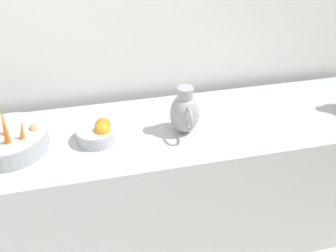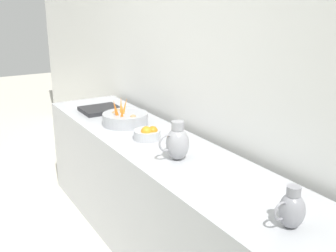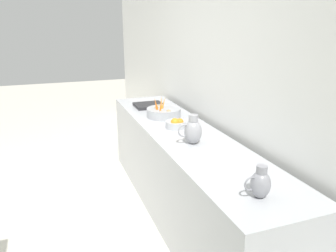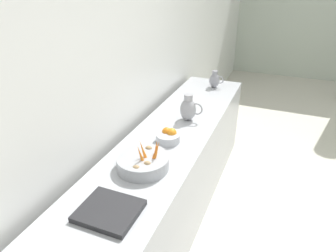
{
  "view_description": "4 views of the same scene",
  "coord_description": "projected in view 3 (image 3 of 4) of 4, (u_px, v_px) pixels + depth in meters",
  "views": [
    {
      "loc": [
        0.01,
        0.07,
        1.95
      ],
      "look_at": [
        -1.32,
        0.37,
        1.03
      ],
      "focal_mm": 38.22,
      "sensor_mm": 36.0,
      "label": 1
    },
    {
      "loc": [
        -0.14,
        2.57,
        1.87
      ],
      "look_at": [
        -1.44,
        0.41,
        1.09
      ],
      "focal_mm": 44.08,
      "sensor_mm": 36.0,
      "label": 2
    },
    {
      "loc": [
        -0.36,
        2.88,
        1.87
      ],
      "look_at": [
        -1.33,
        0.24,
        0.98
      ],
      "focal_mm": 35.03,
      "sensor_mm": 36.0,
      "label": 3
    },
    {
      "loc": [
        -0.66,
        -1.97,
        2.14
      ],
      "look_at": [
        -1.46,
        0.0,
        1.05
      ],
      "focal_mm": 32.89,
      "sensor_mm": 36.0,
      "label": 4
    }
  ],
  "objects": [
    {
      "name": "metal_pitcher_tall",
      "position": [
        193.0,
        131.0,
        2.76
      ],
      "size": [
        0.21,
        0.15,
        0.25
      ],
      "color": "#939399",
      "rests_on": "prep_counter"
    },
    {
      "name": "counter_sink_basin",
      "position": [
        149.0,
        105.0,
        3.99
      ],
      "size": [
        0.34,
        0.3,
        0.04
      ],
      "primitive_type": "cube",
      "color": "#232326",
      "rests_on": "prep_counter"
    },
    {
      "name": "metal_pitcher_short",
      "position": [
        260.0,
        183.0,
        1.91
      ],
      "size": [
        0.17,
        0.12,
        0.2
      ],
      "color": "gray",
      "rests_on": "prep_counter"
    },
    {
      "name": "orange_bowl",
      "position": [
        176.0,
        124.0,
        3.18
      ],
      "size": [
        0.2,
        0.2,
        0.11
      ],
      "color": "#ADAFB5",
      "rests_on": "prep_counter"
    },
    {
      "name": "vegetable_colander",
      "position": [
        163.0,
        112.0,
        3.56
      ],
      "size": [
        0.37,
        0.37,
        0.23
      ],
      "color": "#9EA0A5",
      "rests_on": "prep_counter"
    },
    {
      "name": "prep_counter",
      "position": [
        183.0,
        174.0,
        3.23
      ],
      "size": [
        0.66,
        3.12,
        0.88
      ],
      "primitive_type": "cube",
      "color": "#ADAFB5",
      "rests_on": "ground_plane"
    },
    {
      "name": "ground_plane",
      "position": [
        24.0,
        234.0,
        3.02
      ],
      "size": [
        16.35,
        16.35,
        0.0
      ],
      "primitive_type": "plane",
      "color": "beige"
    },
    {
      "name": "tile_wall_left",
      "position": [
        260.0,
        71.0,
        2.6
      ],
      "size": [
        0.1,
        9.31,
        3.0
      ],
      "primitive_type": "cube",
      "color": "white",
      "rests_on": "ground_plane"
    }
  ]
}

